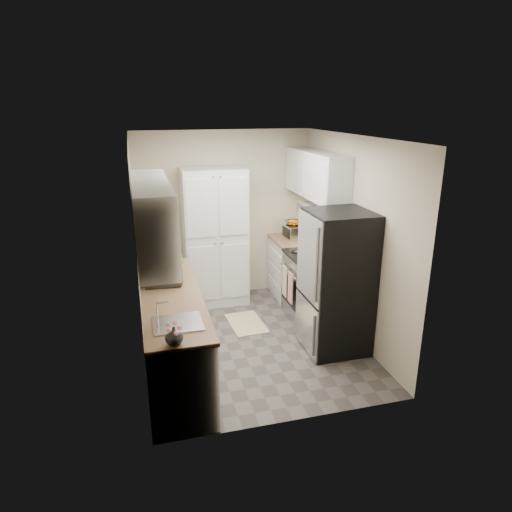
{
  "coord_description": "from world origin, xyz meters",
  "views": [
    {
      "loc": [
        -1.27,
        -4.98,
        2.84
      ],
      "look_at": [
        0.11,
        0.15,
        1.07
      ],
      "focal_mm": 32.0,
      "sensor_mm": 36.0,
      "label": 1
    }
  ],
  "objects_px": {
    "pantry_cabinet": "(215,238)",
    "wine_bottle": "(163,255)",
    "microwave": "(164,265)",
    "refrigerator": "(337,282)",
    "electric_range": "(313,286)",
    "toaster_oven": "(295,232)"
  },
  "relations": [
    {
      "from": "electric_range",
      "to": "wine_bottle",
      "type": "height_order",
      "value": "wine_bottle"
    },
    {
      "from": "electric_range",
      "to": "microwave",
      "type": "xyz_separation_m",
      "value": [
        -1.99,
        -0.36,
        0.61
      ]
    },
    {
      "from": "wine_bottle",
      "to": "microwave",
      "type": "bearing_deg",
      "value": -92.59
    },
    {
      "from": "wine_bottle",
      "to": "pantry_cabinet",
      "type": "bearing_deg",
      "value": 44.66
    },
    {
      "from": "electric_range",
      "to": "refrigerator",
      "type": "bearing_deg",
      "value": -92.48
    },
    {
      "from": "wine_bottle",
      "to": "toaster_oven",
      "type": "bearing_deg",
      "value": 19.53
    },
    {
      "from": "microwave",
      "to": "wine_bottle",
      "type": "height_order",
      "value": "microwave"
    },
    {
      "from": "electric_range",
      "to": "refrigerator",
      "type": "xyz_separation_m",
      "value": [
        -0.03,
        -0.8,
        0.37
      ]
    },
    {
      "from": "pantry_cabinet",
      "to": "refrigerator",
      "type": "relative_size",
      "value": 1.18
    },
    {
      "from": "electric_range",
      "to": "wine_bottle",
      "type": "relative_size",
      "value": 4.12
    },
    {
      "from": "microwave",
      "to": "wine_bottle",
      "type": "bearing_deg",
      "value": 1.65
    },
    {
      "from": "pantry_cabinet",
      "to": "wine_bottle",
      "type": "xyz_separation_m",
      "value": [
        -0.8,
        -0.79,
        0.06
      ]
    },
    {
      "from": "wine_bottle",
      "to": "electric_range",
      "type": "bearing_deg",
      "value": -3.96
    },
    {
      "from": "toaster_oven",
      "to": "electric_range",
      "type": "bearing_deg",
      "value": -95.44
    },
    {
      "from": "microwave",
      "to": "electric_range",
      "type": "bearing_deg",
      "value": -75.61
    },
    {
      "from": "pantry_cabinet",
      "to": "toaster_oven",
      "type": "relative_size",
      "value": 5.7
    },
    {
      "from": "microwave",
      "to": "toaster_oven",
      "type": "bearing_deg",
      "value": -55.01
    },
    {
      "from": "refrigerator",
      "to": "microwave",
      "type": "bearing_deg",
      "value": 167.26
    },
    {
      "from": "toaster_oven",
      "to": "refrigerator",
      "type": "bearing_deg",
      "value": -95.76
    },
    {
      "from": "pantry_cabinet",
      "to": "microwave",
      "type": "height_order",
      "value": "pantry_cabinet"
    },
    {
      "from": "pantry_cabinet",
      "to": "electric_range",
      "type": "bearing_deg",
      "value": -38.22
    },
    {
      "from": "refrigerator",
      "to": "wine_bottle",
      "type": "height_order",
      "value": "refrigerator"
    }
  ]
}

